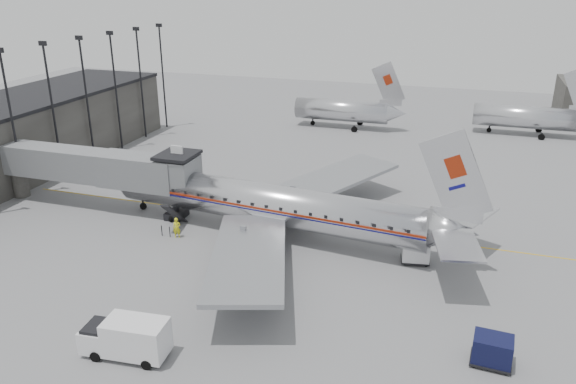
# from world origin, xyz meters

# --- Properties ---
(ground) EXTENTS (160.00, 160.00, 0.00)m
(ground) POSITION_xyz_m (0.00, 0.00, 0.00)
(ground) COLOR slate
(ground) RESTS_ON ground
(terminal) EXTENTS (12.00, 46.00, 8.00)m
(terminal) POSITION_xyz_m (-34.00, 10.00, 4.00)
(terminal) COLOR #363431
(terminal) RESTS_ON ground
(apron_line) EXTENTS (60.00, 0.15, 0.01)m
(apron_line) POSITION_xyz_m (3.00, 6.00, 0.01)
(apron_line) COLOR gold
(apron_line) RESTS_ON ground
(jet_bridge) EXTENTS (21.00, 6.20, 7.10)m
(jet_bridge) POSITION_xyz_m (-16.66, 3.67, 4.18)
(jet_bridge) COLOR #5B5D60
(jet_bridge) RESTS_ON ground
(floodlight_masts) EXTENTS (0.90, 42.25, 15.25)m
(floodlight_masts) POSITION_xyz_m (-27.50, 13.00, 8.36)
(floodlight_masts) COLOR black
(floodlight_masts) RESTS_ON ground
(distant_aircraft_near) EXTENTS (16.39, 3.20, 10.26)m
(distant_aircraft_near) POSITION_xyz_m (-1.79, 42.00, 2.73)
(distant_aircraft_near) COLOR silver
(distant_aircraft_near) RESTS_ON ground
(distant_aircraft_mid) EXTENTS (16.39, 3.20, 10.26)m
(distant_aircraft_mid) POSITION_xyz_m (24.21, 46.00, 2.73)
(distant_aircraft_mid) COLOR silver
(distant_aircraft_mid) RESTS_ON ground
(airliner) EXTENTS (36.28, 33.47, 11.48)m
(airliner) POSITION_xyz_m (0.72, 2.93, 2.89)
(airliner) COLOR silver
(airliner) RESTS_ON ground
(service_van) EXTENTS (5.49, 2.51, 2.51)m
(service_van) POSITION_xyz_m (-2.02, -16.01, 1.32)
(service_van) COLOR white
(service_van) RESTS_ON ground
(baggage_cart_navy) EXTENTS (2.48, 1.96, 1.86)m
(baggage_cart_navy) POSITION_xyz_m (19.11, -10.00, 0.99)
(baggage_cart_navy) COLOR black
(baggage_cart_navy) RESTS_ON ground
(baggage_cart_white) EXTENTS (2.47, 2.04, 1.74)m
(baggage_cart_white) POSITION_xyz_m (13.42, 1.56, 0.93)
(baggage_cart_white) COLOR silver
(baggage_cart_white) RESTS_ON ground
(ramp_worker) EXTENTS (0.78, 0.64, 1.85)m
(ramp_worker) POSITION_xyz_m (-7.15, -0.26, 0.93)
(ramp_worker) COLOR yellow
(ramp_worker) RESTS_ON ground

